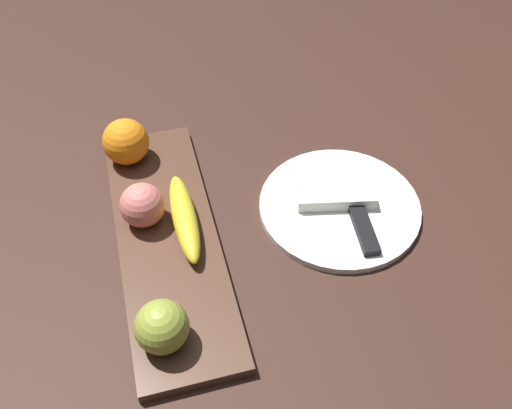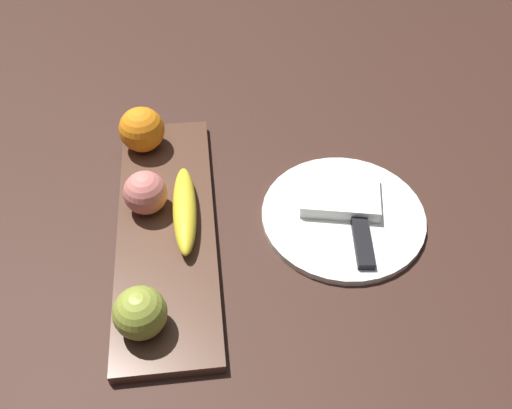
% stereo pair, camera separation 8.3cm
% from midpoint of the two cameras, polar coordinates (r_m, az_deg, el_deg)
% --- Properties ---
extents(ground_plane, '(2.40, 2.40, 0.00)m').
position_cam_midpoint_polar(ground_plane, '(0.84, -9.13, -5.63)').
color(ground_plane, '#382119').
extents(fruit_tray, '(0.46, 0.14, 0.02)m').
position_cam_midpoint_polar(fruit_tray, '(0.86, -11.53, -3.63)').
color(fruit_tray, '#533527').
rests_on(fruit_tray, ground_plane).
extents(apple, '(0.07, 0.07, 0.07)m').
position_cam_midpoint_polar(apple, '(0.72, -12.69, -11.97)').
color(apple, '#91A038').
rests_on(apple, fruit_tray).
extents(banana, '(0.17, 0.04, 0.03)m').
position_cam_midpoint_polar(banana, '(0.84, -9.97, -1.45)').
color(banana, yellow).
rests_on(banana, fruit_tray).
extents(orange_near_apple, '(0.07, 0.07, 0.07)m').
position_cam_midpoint_polar(orange_near_apple, '(0.95, -15.28, 5.92)').
color(orange_near_apple, orange).
rests_on(orange_near_apple, fruit_tray).
extents(peach, '(0.07, 0.07, 0.07)m').
position_cam_midpoint_polar(peach, '(0.85, -13.99, -0.22)').
color(peach, '#DB766D').
rests_on(peach, fruit_tray).
extents(dinner_plate, '(0.25, 0.25, 0.01)m').
position_cam_midpoint_polar(dinner_plate, '(0.89, 5.66, -0.35)').
color(dinner_plate, white).
rests_on(dinner_plate, ground_plane).
extents(folded_napkin, '(0.11, 0.14, 0.02)m').
position_cam_midpoint_polar(folded_napkin, '(0.90, 5.10, 1.78)').
color(folded_napkin, white).
rests_on(folded_napkin, dinner_plate).
extents(knife, '(0.18, 0.04, 0.01)m').
position_cam_midpoint_polar(knife, '(0.86, 7.70, -1.93)').
color(knife, silver).
rests_on(knife, dinner_plate).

